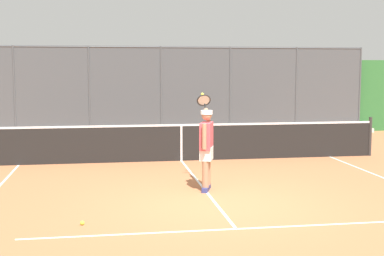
{
  "coord_description": "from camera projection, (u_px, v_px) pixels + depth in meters",
  "views": [
    {
      "loc": [
        1.86,
        9.01,
        2.39
      ],
      "look_at": [
        -0.01,
        -2.84,
        1.05
      ],
      "focal_mm": 49.81,
      "sensor_mm": 36.0,
      "label": 1
    }
  ],
  "objects": [
    {
      "name": "tennis_net",
      "position": [
        181.0,
        142.0,
        13.82
      ],
      "size": [
        10.58,
        0.09,
        1.07
      ],
      "color": "#2D2D2D",
      "rests_on": "ground"
    },
    {
      "name": "tennis_player",
      "position": [
        206.0,
        144.0,
        10.42
      ],
      "size": [
        0.42,
        1.36,
        1.88
      ],
      "rotation": [
        0.0,
        0.0,
        -1.9
      ],
      "color": "navy",
      "rests_on": "ground"
    },
    {
      "name": "ground_plane",
      "position": [
        217.0,
        205.0,
        9.4
      ],
      "size": [
        60.0,
        60.0,
        0.0
      ],
      "primitive_type": "plane",
      "color": "#B76B42"
    },
    {
      "name": "tennis_ball_near_baseline",
      "position": [
        82.0,
        223.0,
        8.17
      ],
      "size": [
        0.07,
        0.07,
        0.07
      ],
      "primitive_type": "sphere",
      "color": "#C1D138",
      "rests_on": "ground"
    },
    {
      "name": "fence_backdrop",
      "position": [
        159.0,
        97.0,
        19.49
      ],
      "size": [
        18.01,
        1.37,
        3.18
      ],
      "color": "#474C51",
      "rests_on": "ground"
    },
    {
      "name": "court_line_markings",
      "position": [
        240.0,
        234.0,
        7.73
      ],
      "size": [
        8.23,
        10.97,
        0.01
      ],
      "color": "white",
      "rests_on": "ground"
    }
  ]
}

